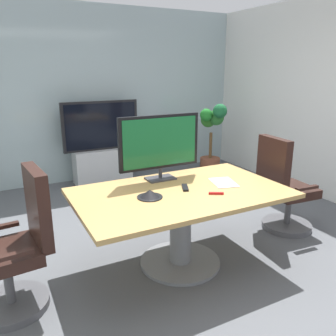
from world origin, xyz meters
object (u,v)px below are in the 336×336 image
Objects in this scene: tv_monitor at (160,144)px; wall_display_unit at (102,156)px; conference_table at (181,210)px; conference_phone at (150,194)px; office_chair_right at (283,192)px; remote_control at (185,188)px; potted_plant at (212,136)px; office_chair_left at (19,252)px.

tv_monitor is 0.64× the size of wall_display_unit.
conference_table is 0.39m from conference_phone.
conference_table is 1.73× the size of office_chair_right.
conference_phone is 0.39m from remote_control.
potted_plant is (0.50, 2.15, 0.23)m from office_chair_right.
wall_display_unit is 5.95× the size of conference_phone.
wall_display_unit is at bearing 31.25° from office_chair_right.
wall_display_unit is 7.71× the size of remote_control.
wall_display_unit is 1.06× the size of potted_plant.
potted_plant is at bearing 118.38° from office_chair_left.
conference_phone is (-2.20, -2.27, 0.08)m from potted_plant.
conference_phone is (1.07, -0.07, 0.31)m from office_chair_left.
remote_control reaches higher than conference_table.
office_chair_right is 6.41× the size of remote_control.
potted_plant reaches higher than office_chair_left.
tv_monitor is 4.94× the size of remote_control.
office_chair_left is 1.00× the size of office_chair_right.
conference_phone reaches higher than conference_table.
tv_monitor is 0.61m from conference_phone.
conference_table is at bearing 3.67° from conference_phone.
office_chair_left is 0.88× the size of potted_plant.
remote_control is at bearing 83.91° from office_chair_left.
potted_plant is at bearing 45.87° from conference_phone.
office_chair_left is 0.83× the size of wall_display_unit.
conference_table is 1.39m from office_chair_right.
office_chair_left is 4.95× the size of conference_phone.
office_chair_left is at bearing 95.71° from office_chair_right.
potted_plant is 3.16m from conference_phone.
office_chair_right is at bearing 3.96° from conference_table.
office_chair_right is 2.22m from potted_plant.
potted_plant is at bearing 74.88° from remote_control.
conference_table is 2.93m from potted_plant.
potted_plant is at bearing 50.04° from conference_table.
conference_table is 1.53× the size of potted_plant.
conference_table is at bearing -126.17° from remote_control.
office_chair_left is 1.55m from tv_monitor.
potted_plant is 7.27× the size of remote_control.
tv_monitor is at bearing -135.72° from potted_plant.
office_chair_left is at bearing -119.03° from wall_display_unit.
conference_phone is 1.29× the size of remote_control.
wall_display_unit is (0.09, 2.70, -0.10)m from conference_table.
conference_phone is (-1.70, -0.12, 0.31)m from office_chair_right.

